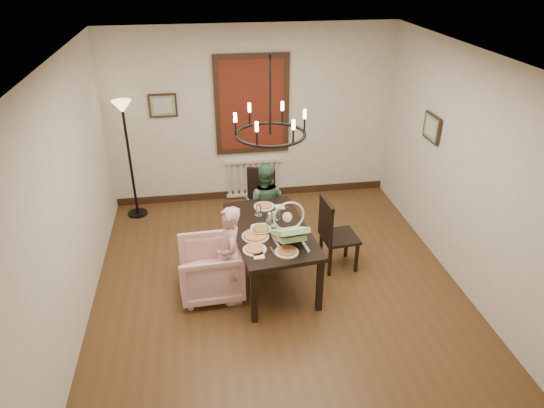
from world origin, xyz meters
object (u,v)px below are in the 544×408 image
object	(u,v)px
chair_right	(340,233)
floor_lamp	(130,162)
baby_bouncer	(289,230)
dining_table	(271,234)
drinking_glass	(269,224)
elderly_woman	(230,264)
chair_far	(260,202)
armchair	(210,269)
seated_man	(265,210)

from	to	relation	value
chair_right	floor_lamp	bearing A→B (deg)	51.73
chair_right	baby_bouncer	bearing A→B (deg)	118.13
baby_bouncer	dining_table	bearing A→B (deg)	107.80
chair_right	drinking_glass	world-z (taller)	chair_right
elderly_woman	drinking_glass	world-z (taller)	elderly_woman
floor_lamp	baby_bouncer	bearing A→B (deg)	-49.46
chair_far	armchair	bearing A→B (deg)	-107.28
drinking_glass	chair_far	bearing A→B (deg)	87.32
drinking_glass	armchair	bearing A→B (deg)	-168.46
dining_table	chair_far	distance (m)	1.20
chair_far	floor_lamp	xyz separation A→B (m)	(-1.87, 0.79, 0.43)
chair_far	elderly_woman	world-z (taller)	elderly_woman
seated_man	baby_bouncer	world-z (taller)	baby_bouncer
seated_man	baby_bouncer	distance (m)	1.34
armchair	seated_man	xyz separation A→B (m)	(0.82, 1.08, 0.15)
armchair	drinking_glass	world-z (taller)	drinking_glass
baby_bouncer	elderly_woman	bearing A→B (deg)	171.97
baby_bouncer	floor_lamp	xyz separation A→B (m)	(-2.00, 2.34, -0.02)
chair_far	elderly_woman	xyz separation A→B (m)	(-0.56, -1.53, 0.04)
dining_table	chair_right	xyz separation A→B (m)	(0.93, 0.13, -0.15)
chair_far	baby_bouncer	bearing A→B (deg)	-72.11
chair_far	seated_man	xyz separation A→B (m)	(0.02, -0.28, 0.02)
chair_far	elderly_woman	bearing A→B (deg)	-97.00
chair_far	floor_lamp	bearing A→B (deg)	169.96
elderly_woman	drinking_glass	distance (m)	0.67
armchair	drinking_glass	xyz separation A→B (m)	(0.74, 0.15, 0.47)
dining_table	floor_lamp	world-z (taller)	floor_lamp
dining_table	floor_lamp	distance (m)	2.71
dining_table	chair_far	bearing A→B (deg)	82.30
baby_bouncer	drinking_glass	size ratio (longest dim) A/B	3.87
armchair	floor_lamp	distance (m)	2.47
armchair	drinking_glass	bearing A→B (deg)	99.41
chair_far	seated_man	world-z (taller)	seated_man
chair_far	drinking_glass	size ratio (longest dim) A/B	6.79
elderly_woman	armchair	bearing A→B (deg)	-128.23
dining_table	chair_right	bearing A→B (deg)	2.02
chair_right	seated_man	size ratio (longest dim) A/B	1.02
chair_right	drinking_glass	bearing A→B (deg)	94.60
dining_table	seated_man	xyz separation A→B (m)	(0.05, 0.91, -0.16)
seated_man	baby_bouncer	size ratio (longest dim) A/B	1.84
chair_far	baby_bouncer	size ratio (longest dim) A/B	1.75
chair_right	armchair	bearing A→B (deg)	95.69
chair_right	floor_lamp	world-z (taller)	floor_lamp
dining_table	elderly_woman	world-z (taller)	elderly_woman
armchair	seated_man	world-z (taller)	seated_man
dining_table	floor_lamp	size ratio (longest dim) A/B	0.93
elderly_woman	drinking_glass	xyz separation A→B (m)	(0.50, 0.32, 0.30)
chair_right	seated_man	distance (m)	1.17
chair_right	elderly_woman	xyz separation A→B (m)	(-1.45, -0.47, 0.01)
chair_far	armchair	size ratio (longest dim) A/B	1.24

